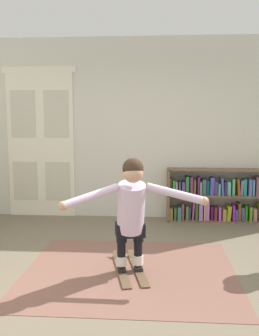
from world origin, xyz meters
The scene contains 7 objects.
ground_plane centered at (0.00, 0.00, 0.00)m, with size 7.20×7.20×0.00m, color #6F6450.
back_wall centered at (0.00, 2.60, 1.45)m, with size 6.00×0.10×2.90m, color beige.
double_door centered at (-1.55, 2.54, 1.23)m, with size 1.22×0.05×2.45m.
rug centered at (0.08, 0.27, 0.00)m, with size 2.24×1.97×0.01m, color brown.
bookshelf centered at (1.42, 2.39, 0.37)m, with size 1.79×0.30×0.83m.
skis_pair centered at (0.07, 0.31, 0.02)m, with size 0.46×0.95×0.07m.
person_skier centered at (0.10, 0.16, 0.74)m, with size 1.43×0.70×1.17m.
Camera 1 is at (0.35, -3.61, 1.63)m, focal length 40.78 mm.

